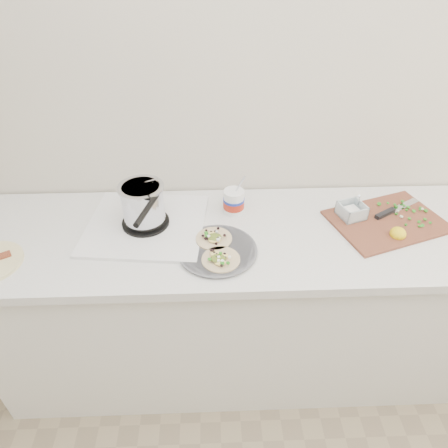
{
  "coord_description": "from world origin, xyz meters",
  "views": [
    {
      "loc": [
        -0.21,
        0.13,
        1.94
      ],
      "look_at": [
        -0.17,
        1.39,
        0.96
      ],
      "focal_mm": 32.0,
      "sensor_mm": 36.0,
      "label": 1
    }
  ],
  "objects_px": {
    "tub": "(234,200)",
    "taco_plate": "(217,249)",
    "stove": "(144,211)",
    "cutboard": "(384,218)"
  },
  "relations": [
    {
      "from": "stove",
      "to": "tub",
      "type": "bearing_deg",
      "value": 19.08
    },
    {
      "from": "taco_plate",
      "to": "tub",
      "type": "bearing_deg",
      "value": 72.84
    },
    {
      "from": "tub",
      "to": "cutboard",
      "type": "xyz_separation_m",
      "value": [
        0.64,
        -0.09,
        -0.05
      ]
    },
    {
      "from": "stove",
      "to": "cutboard",
      "type": "relative_size",
      "value": 0.98
    },
    {
      "from": "taco_plate",
      "to": "cutboard",
      "type": "distance_m",
      "value": 0.74
    },
    {
      "from": "tub",
      "to": "cutboard",
      "type": "relative_size",
      "value": 0.39
    },
    {
      "from": "tub",
      "to": "taco_plate",
      "type": "bearing_deg",
      "value": -107.16
    },
    {
      "from": "tub",
      "to": "cutboard",
      "type": "bearing_deg",
      "value": -8.24
    },
    {
      "from": "stove",
      "to": "tub",
      "type": "relative_size",
      "value": 2.53
    },
    {
      "from": "stove",
      "to": "tub",
      "type": "height_order",
      "value": "stove"
    }
  ]
}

